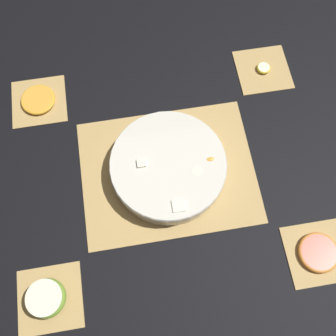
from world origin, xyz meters
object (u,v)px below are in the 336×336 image
fruit_salad_bowl (168,167)px  banana_coin_single (264,68)px  grapefruit_slice (319,252)px  apple_half (46,298)px  orange_slice_whole (38,100)px

fruit_salad_bowl → banana_coin_single: size_ratio=7.48×
fruit_salad_bowl → grapefruit_slice: size_ratio=3.00×
apple_half → orange_slice_whole: (-0.00, -0.53, -0.02)m
grapefruit_slice → fruit_salad_bowl: bearing=-39.4°
banana_coin_single → grapefruit_slice: 0.53m
fruit_salad_bowl → apple_half: fruit_salad_bowl is taller
apple_half → grapefruit_slice: bearing=180.0°
fruit_salad_bowl → grapefruit_slice: (-0.32, 0.26, -0.03)m
apple_half → banana_coin_single: bearing=-140.5°
fruit_salad_bowl → orange_slice_whole: 0.41m
apple_half → orange_slice_whole: size_ratio=0.93×
orange_slice_whole → fruit_salad_bowl: bearing=140.3°
banana_coin_single → grapefruit_slice: (0.00, 0.53, 0.00)m
fruit_salad_bowl → orange_slice_whole: bearing=-39.7°
orange_slice_whole → grapefruit_slice: (-0.64, 0.53, 0.00)m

